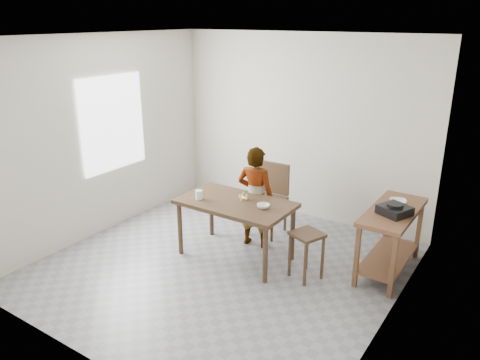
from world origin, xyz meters
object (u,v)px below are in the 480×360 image
Objects in this scene: prep_counter at (390,241)px; dining_table at (236,229)px; dining_chair at (266,200)px; child at (255,197)px; stool at (306,255)px.

dining_table is at bearing -157.85° from prep_counter.
prep_counter is at bearing -5.77° from dining_chair.
child reaches higher than dining_table.
dining_table is 1.86m from prep_counter.
prep_counter is 0.89× the size of child.
dining_chair is 1.28m from stool.
dining_chair is 1.71× the size of stool.
dining_table is 1.17× the size of prep_counter.
stool is (0.97, 0.03, -0.09)m from dining_table.
dining_table is at bearing -178.09° from stool.
child is (-1.69, -0.29, 0.28)m from prep_counter.
dining_chair is (-0.04, 0.81, 0.11)m from dining_table.
dining_chair reaches higher than dining_table.
dining_chair is at bearing 92.65° from dining_table.
stool is at bearing -138.49° from prep_counter.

